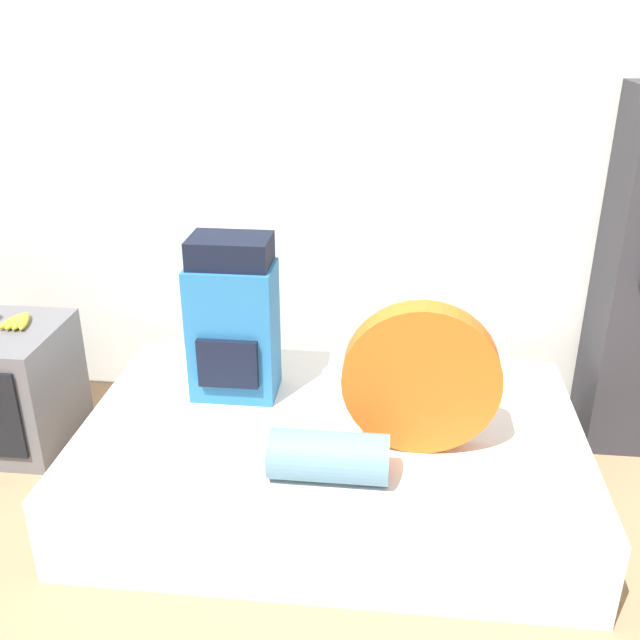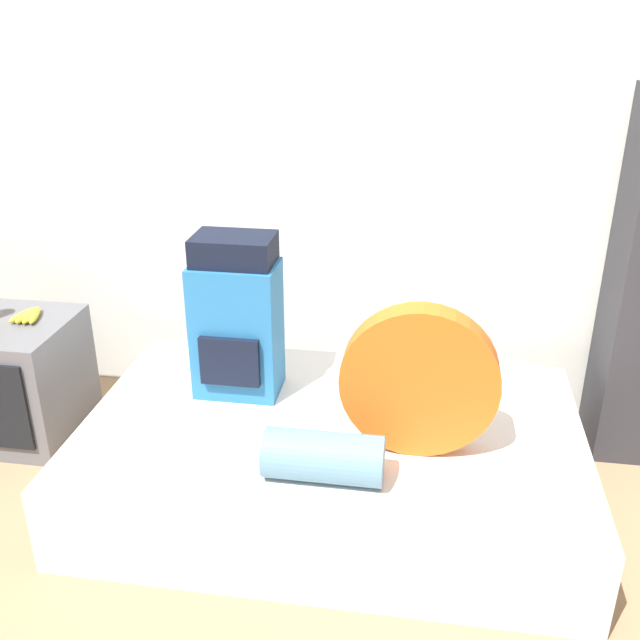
% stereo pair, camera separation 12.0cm
% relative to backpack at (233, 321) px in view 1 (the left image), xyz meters
% --- Properties ---
extents(wall_back, '(8.00, 0.05, 2.60)m').
position_rel_backpack_xyz_m(wall_back, '(0.51, 0.64, 0.61)').
color(wall_back, silver).
rests_on(wall_back, ground_plane).
extents(bed, '(2.00, 1.25, 0.35)m').
position_rel_backpack_xyz_m(bed, '(0.44, -0.20, -0.51)').
color(bed, silver).
rests_on(bed, ground_plane).
extents(backpack, '(0.36, 0.27, 0.70)m').
position_rel_backpack_xyz_m(backpack, '(0.00, 0.00, 0.00)').
color(backpack, '#23669E').
rests_on(backpack, bed).
extents(tent_bag, '(0.58, 0.11, 0.58)m').
position_rel_backpack_xyz_m(tent_bag, '(0.77, -0.33, -0.05)').
color(tent_bag, '#E05B19').
rests_on(tent_bag, bed).
extents(sleeping_roll, '(0.42, 0.18, 0.18)m').
position_rel_backpack_xyz_m(sleeping_roll, '(0.46, -0.57, -0.25)').
color(sleeping_roll, '#5B849E').
rests_on(sleeping_roll, bed).
extents(television, '(0.59, 0.55, 0.57)m').
position_rel_backpack_xyz_m(television, '(-1.12, 0.04, -0.40)').
color(television, '#5B5B60').
rests_on(television, ground_plane).
extents(banana_bunch, '(0.14, 0.18, 0.04)m').
position_rel_backpack_xyz_m(banana_bunch, '(-1.01, 0.11, -0.10)').
color(banana_bunch, yellow).
rests_on(banana_bunch, television).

